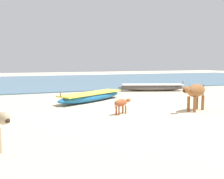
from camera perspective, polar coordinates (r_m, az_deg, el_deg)
name	(u,v)px	position (r m, az deg, el deg)	size (l,w,h in m)	color
ground	(131,110)	(10.31, 4.18, -4.50)	(80.00, 80.00, 0.00)	beige
sea_water	(58,81)	(26.23, -11.98, 1.92)	(60.00, 20.00, 0.08)	slate
fishing_boat_0	(152,87)	(17.14, 9.00, 0.53)	(4.60, 2.35, 0.65)	#5B5651
fishing_boat_2	(91,96)	(12.44, -4.64, -1.56)	(4.10, 2.93, 0.63)	#1E669E
cow_adult_brown	(195,92)	(10.41, 18.21, -0.46)	(1.57, 0.94, 1.06)	brown
calf_near_rust	(122,103)	(9.30, 2.16, -3.10)	(0.83, 0.52, 0.56)	#9E4C28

